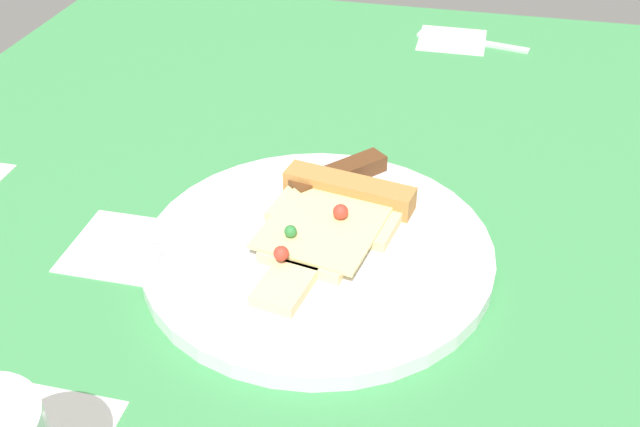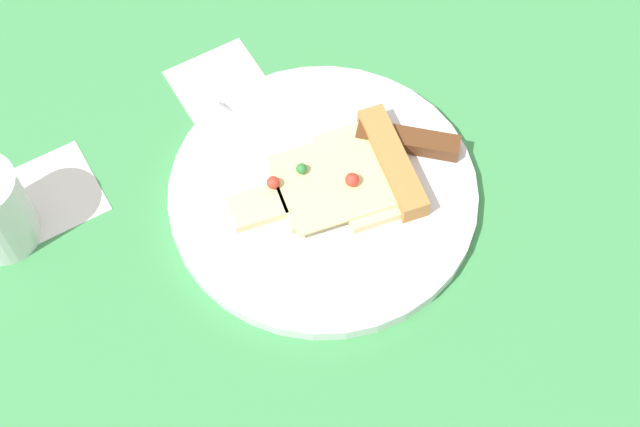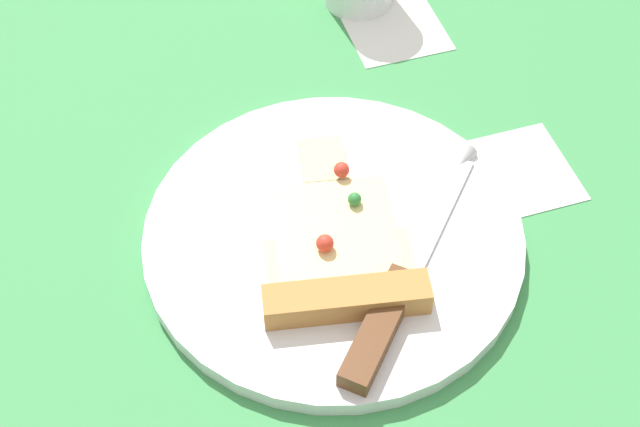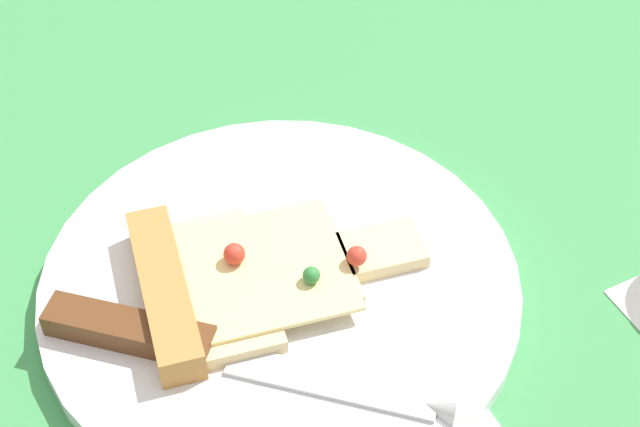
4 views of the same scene
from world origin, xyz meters
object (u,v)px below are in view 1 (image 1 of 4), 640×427
(plate, at_px, (318,251))
(fork, at_px, (467,39))
(pizza_slice, at_px, (330,220))
(knife, at_px, (298,192))

(plate, bearing_deg, fork, 169.56)
(pizza_slice, bearing_deg, plate, 90.20)
(plate, height_order, pizza_slice, pizza_slice)
(knife, relative_size, fork, 1.26)
(plate, xyz_separation_m, knife, (-0.06, -0.03, 0.01))
(plate, distance_m, knife, 0.07)
(plate, distance_m, pizza_slice, 0.03)
(plate, relative_size, knife, 1.53)
(knife, height_order, fork, knife)
(plate, xyz_separation_m, fork, (-0.50, 0.09, -0.00))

